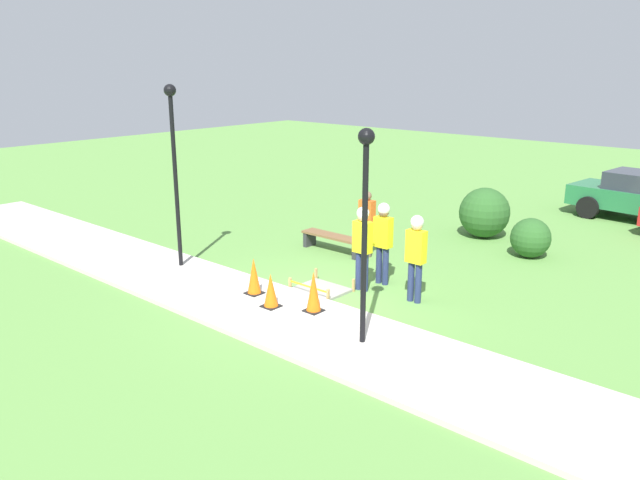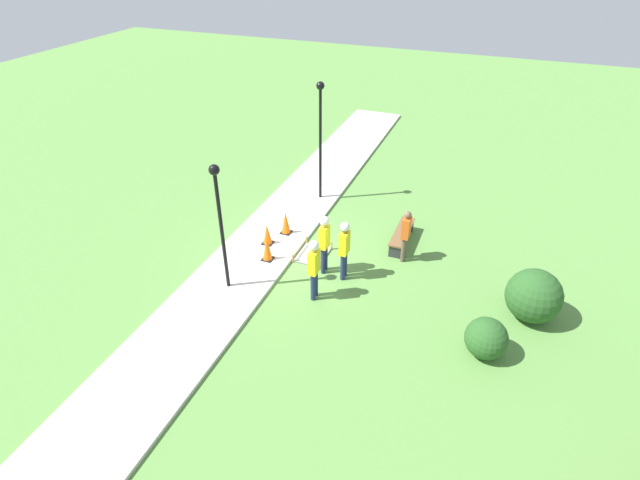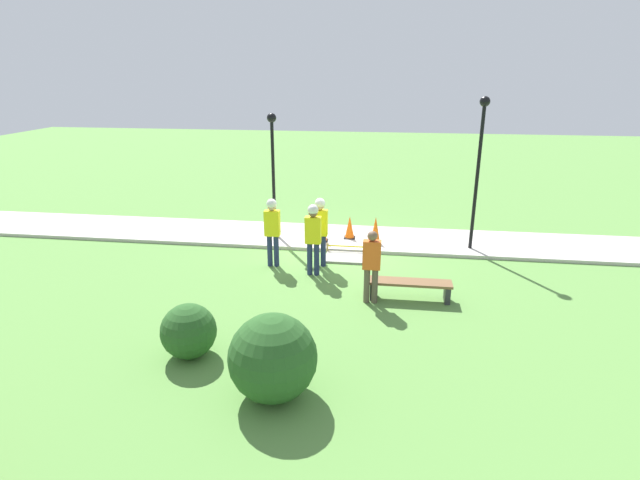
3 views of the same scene
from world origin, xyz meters
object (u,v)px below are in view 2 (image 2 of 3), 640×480
Objects in this scene: traffic_cone_near_patch at (286,222)px; worker_trainee at (324,239)px; lamppost_near at (219,210)px; traffic_cone_far_patch at (267,234)px; traffic_cone_sidewalk_edge at (267,248)px; worker_supervisor at (314,264)px; worker_assistant at (344,245)px; bystander_in_orange_shirt at (406,233)px; park_bench at (402,234)px; lamppost_far at (320,126)px.

traffic_cone_near_patch is 2.46m from worker_trainee.
traffic_cone_far_patch is at bearing 178.27° from lamppost_near.
traffic_cone_far_patch is 0.85× the size of traffic_cone_sidewalk_edge.
worker_supervisor reaches higher than traffic_cone_sidewalk_edge.
worker_assistant is at bearing 59.18° from traffic_cone_near_patch.
traffic_cone_far_patch is 0.41× the size of bystander_in_orange_shirt.
worker_assistant reaches higher than park_bench.
lamppost_far is (-4.38, 0.04, 2.36)m from traffic_cone_sidewalk_edge.
traffic_cone_near_patch is at bearing -126.96° from worker_trainee.
lamppost_far reaches higher than park_bench.
worker_assistant is (0.71, 2.82, 0.69)m from traffic_cone_far_patch.
worker_trainee is at bearing 22.60° from lamppost_far.
traffic_cone_near_patch is 0.96× the size of traffic_cone_sidewalk_edge.
worker_supervisor is 0.50× the size of lamppost_near.
traffic_cone_near_patch is 0.85m from traffic_cone_far_patch.
park_bench is 4.74m from lamppost_far.
lamppost_near is at bearing -78.26° from worker_supervisor.
worker_assistant is (1.51, 2.53, 0.65)m from traffic_cone_near_patch.
park_bench is (-2.52, 3.58, -0.18)m from traffic_cone_sidewalk_edge.
traffic_cone_far_patch is at bearing -153.88° from traffic_cone_sidewalk_edge.
traffic_cone_sidewalk_edge is at bearing -87.86° from worker_assistant.
lamppost_near is (0.51, -2.43, 1.43)m from worker_supervisor.
worker_trainee is at bearing -37.47° from park_bench.
traffic_cone_sidewalk_edge is 4.21m from bystander_in_orange_shirt.
lamppost_far is (-3.57, 0.43, 2.43)m from traffic_cone_far_patch.
bystander_in_orange_shirt is 0.46× the size of lamppost_near.
lamppost_far reaches higher than traffic_cone_near_patch.
traffic_cone_far_patch is at bearing -104.15° from worker_assistant.
bystander_in_orange_shirt is at bearing 145.05° from worker_supervisor.
park_bench is 2.81m from worker_assistant.
traffic_cone_far_patch is at bearing -66.64° from park_bench.
worker_supervisor is 3.30m from bystander_in_orange_shirt.
traffic_cone_near_patch is at bearing -89.64° from bystander_in_orange_shirt.
park_bench is 1.01× the size of worker_assistant.
worker_supervisor is 6.04m from lamppost_far.
lamppost_far reaches higher than worker_trainee.
lamppost_near is (1.58, -0.46, 2.06)m from traffic_cone_sidewalk_edge.
worker_trainee is at bearing -54.97° from bystander_in_orange_shirt.
bystander_in_orange_shirt is (0.89, 0.27, 0.64)m from park_bench.
traffic_cone_far_patch is 0.37× the size of worker_trainee.
lamppost_far is at bearing -157.40° from worker_trainee.
traffic_cone_near_patch is 3.45m from worker_supervisor.
traffic_cone_near_patch is 0.42× the size of worker_trainee.
lamppost_near is (1.67, -2.89, 1.43)m from worker_assistant.
worker_assistant is (2.43, -1.15, 0.81)m from park_bench.
worker_supervisor is 1.09× the size of bystander_in_orange_shirt.
park_bench is at bearing 103.93° from traffic_cone_near_patch.
park_bench is at bearing 154.58° from worker_assistant.
bystander_in_orange_shirt is at bearing 125.03° from worker_trainee.
park_bench is at bearing 125.12° from traffic_cone_sidewalk_edge.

